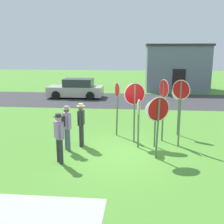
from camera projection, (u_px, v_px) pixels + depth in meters
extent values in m
plane|color=#518E33|center=(120.00, 153.00, 10.34)|extent=(80.00, 80.00, 0.00)
cube|color=#38383A|center=(129.00, 100.00, 20.94)|extent=(60.00, 6.40, 0.01)
cube|color=#ADAAA3|center=(30.00, 224.00, 6.19)|extent=(3.20, 2.40, 0.01)
cube|color=slate|center=(176.00, 68.00, 25.82)|extent=(5.52, 4.15, 4.04)
cube|color=#383333|center=(177.00, 45.00, 25.34)|extent=(5.72, 4.35, 0.20)
cube|color=black|center=(179.00, 81.00, 24.00)|extent=(1.10, 0.08, 2.10)
cube|color=#B7B2A3|center=(76.00, 91.00, 21.95)|extent=(4.31, 1.83, 0.76)
cube|color=#2D333D|center=(78.00, 83.00, 21.77)|extent=(2.25, 1.55, 0.60)
cylinder|color=black|center=(56.00, 95.00, 21.26)|extent=(0.64, 0.22, 0.64)
cylinder|color=black|center=(62.00, 92.00, 23.00)|extent=(0.64, 0.22, 0.64)
cylinder|color=black|center=(90.00, 96.00, 21.00)|extent=(0.64, 0.22, 0.64)
cylinder|color=black|center=(94.00, 92.00, 22.74)|extent=(0.64, 0.22, 0.64)
cylinder|color=#51664C|center=(138.00, 124.00, 10.75)|extent=(0.08, 0.08, 1.90)
cylinder|color=white|center=(139.00, 107.00, 10.60)|extent=(0.14, 0.60, 0.61)
cylinder|color=#B70F14|center=(138.00, 107.00, 10.60)|extent=(0.13, 0.55, 0.56)
cylinder|color=#51664C|center=(134.00, 114.00, 11.31)|extent=(0.09, 0.09, 2.42)
cylinder|color=white|center=(135.00, 94.00, 11.12)|extent=(0.84, 0.32, 0.89)
cylinder|color=#B70F14|center=(135.00, 94.00, 11.11)|extent=(0.78, 0.30, 0.82)
cylinder|color=#51664C|center=(179.00, 111.00, 12.29)|extent=(0.10, 0.14, 2.24)
cylinder|color=white|center=(180.00, 93.00, 12.11)|extent=(0.67, 0.23, 0.69)
cylinder|color=#B70F14|center=(180.00, 93.00, 12.11)|extent=(0.62, 0.21, 0.64)
cylinder|color=#51664C|center=(163.00, 111.00, 11.50)|extent=(0.09, 0.09, 2.55)
cylinder|color=white|center=(164.00, 88.00, 11.28)|extent=(0.33, 0.69, 0.75)
cylinder|color=#B70F14|center=(164.00, 88.00, 11.28)|extent=(0.30, 0.64, 0.69)
cylinder|color=#51664C|center=(117.00, 110.00, 12.28)|extent=(0.16, 0.12, 2.34)
cylinder|color=white|center=(117.00, 90.00, 12.08)|extent=(0.27, 0.61, 0.64)
cylinder|color=#B70F14|center=(117.00, 90.00, 12.07)|extent=(0.25, 0.57, 0.60)
cylinder|color=#51664C|center=(158.00, 129.00, 9.63)|extent=(0.15, 0.19, 2.17)
cylinder|color=white|center=(158.00, 109.00, 9.46)|extent=(0.79, 0.46, 0.87)
cylinder|color=#B70F14|center=(158.00, 109.00, 9.45)|extent=(0.74, 0.43, 0.81)
cylinder|color=#51664C|center=(155.00, 124.00, 10.89)|extent=(0.08, 0.08, 1.84)
cylinder|color=white|center=(156.00, 110.00, 10.76)|extent=(0.83, 0.14, 0.84)
cylinder|color=#B70F14|center=(155.00, 110.00, 10.77)|extent=(0.77, 0.13, 0.78)
cylinder|color=#51664C|center=(180.00, 114.00, 10.90)|extent=(0.10, 0.10, 2.60)
cylinder|color=white|center=(181.00, 90.00, 10.68)|extent=(0.61, 0.48, 0.76)
cylinder|color=#B70F14|center=(181.00, 90.00, 10.67)|extent=(0.57, 0.44, 0.71)
cylinder|color=#2D2D33|center=(82.00, 134.00, 11.18)|extent=(0.14, 0.14, 0.88)
cylinder|color=#2D2D33|center=(81.00, 136.00, 10.96)|extent=(0.14, 0.14, 0.88)
cube|color=#333338|center=(81.00, 118.00, 10.91)|extent=(0.22, 0.36, 0.58)
cylinder|color=#333338|center=(82.00, 117.00, 11.14)|extent=(0.09, 0.09, 0.52)
cylinder|color=#333338|center=(80.00, 120.00, 10.68)|extent=(0.09, 0.09, 0.52)
sphere|color=#9E7051|center=(81.00, 107.00, 10.81)|extent=(0.21, 0.21, 0.21)
cylinder|color=beige|center=(81.00, 106.00, 10.80)|extent=(0.31, 0.31, 0.02)
cylinder|color=beige|center=(81.00, 105.00, 10.79)|extent=(0.19, 0.19, 0.09)
cylinder|color=#4C5670|center=(67.00, 138.00, 10.69)|extent=(0.14, 0.14, 0.88)
cylinder|color=#4C5670|center=(69.00, 140.00, 10.51)|extent=(0.14, 0.14, 0.88)
cube|color=#9E7AB2|center=(67.00, 121.00, 10.44)|extent=(0.39, 0.42, 0.58)
cylinder|color=#9E7AB2|center=(65.00, 120.00, 10.65)|extent=(0.09, 0.09, 0.52)
cylinder|color=#9E7AB2|center=(69.00, 123.00, 10.24)|extent=(0.09, 0.09, 0.52)
sphere|color=brown|center=(66.00, 110.00, 10.34)|extent=(0.21, 0.21, 0.21)
cylinder|color=gray|center=(66.00, 109.00, 10.33)|extent=(0.32, 0.31, 0.02)
cylinder|color=gray|center=(66.00, 107.00, 10.32)|extent=(0.19, 0.19, 0.09)
cube|color=#232328|center=(62.00, 121.00, 10.35)|extent=(0.26, 0.29, 0.40)
cylinder|color=#2D2D33|center=(59.00, 150.00, 9.50)|extent=(0.14, 0.14, 0.88)
cylinder|color=#2D2D33|center=(61.00, 152.00, 9.32)|extent=(0.14, 0.14, 0.88)
cube|color=#9E7AB2|center=(59.00, 130.00, 9.25)|extent=(0.39, 0.42, 0.58)
cylinder|color=#9E7AB2|center=(56.00, 129.00, 9.45)|extent=(0.09, 0.09, 0.52)
cylinder|color=#9E7AB2|center=(62.00, 132.00, 9.06)|extent=(0.09, 0.09, 0.52)
sphere|color=tan|center=(58.00, 118.00, 9.16)|extent=(0.21, 0.21, 0.21)
cylinder|color=#333338|center=(58.00, 116.00, 9.14)|extent=(0.32, 0.31, 0.02)
cylinder|color=#333338|center=(58.00, 115.00, 9.13)|extent=(0.19, 0.19, 0.09)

